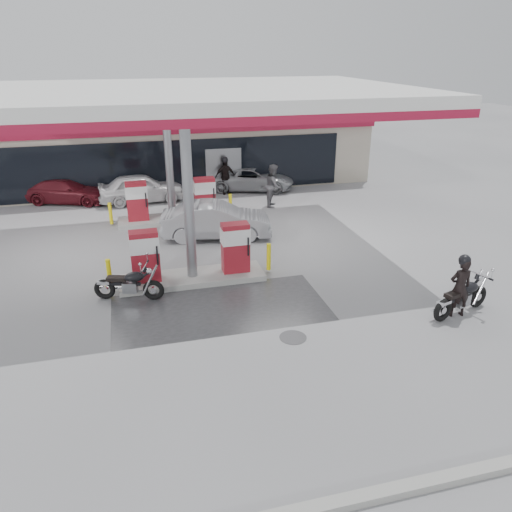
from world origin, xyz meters
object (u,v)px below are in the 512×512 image
(parked_motorcycle, at_px, (130,285))
(hatchback_silver, at_px, (216,220))
(pump_island_near, at_px, (192,260))
(attendant, at_px, (274,185))
(pump_island_far, at_px, (172,205))
(biker_main, at_px, (460,287))
(sedan_white, at_px, (141,188))
(parked_car_left, at_px, (67,191))
(parked_car_right, at_px, (252,179))
(biker_walking, at_px, (225,177))
(main_motorcycle, at_px, (462,298))

(parked_motorcycle, bearing_deg, hatchback_silver, 69.43)
(pump_island_near, distance_m, attendant, 8.46)
(pump_island_far, xyz_separation_m, attendant, (4.74, 1.00, 0.26))
(biker_main, relative_size, sedan_white, 0.43)
(pump_island_near, height_order, hatchback_silver, pump_island_near)
(parked_car_left, bearing_deg, sedan_white, -83.85)
(sedan_white, distance_m, parked_car_left, 3.48)
(parked_car_right, distance_m, biker_walking, 1.58)
(main_motorcycle, height_order, parked_car_left, parked_car_left)
(sedan_white, xyz_separation_m, hatchback_silver, (2.55, -5.60, 0.01))
(biker_walking, bearing_deg, parked_car_left, 167.86)
(pump_island_near, distance_m, biker_walking, 10.05)
(parked_motorcycle, bearing_deg, parked_car_right, 76.05)
(pump_island_near, xyz_separation_m, pump_island_far, (0.00, 6.00, 0.00))
(pump_island_far, relative_size, parked_car_right, 1.23)
(pump_island_near, height_order, biker_main, pump_island_near)
(pump_island_far, bearing_deg, parked_motorcycle, -105.77)
(pump_island_far, bearing_deg, biker_main, -56.30)
(main_motorcycle, bearing_deg, sedan_white, 103.86)
(parked_car_left, bearing_deg, parked_motorcycle, -147.16)
(attendant, bearing_deg, pump_island_near, 168.18)
(biker_main, xyz_separation_m, parked_motorcycle, (-8.62, 3.24, -0.38))
(pump_island_far, xyz_separation_m, biker_main, (6.70, -10.04, 0.14))
(main_motorcycle, relative_size, sedan_white, 0.53)
(parked_car_right, bearing_deg, biker_main, -153.35)
(biker_main, bearing_deg, parked_car_right, -76.09)
(hatchback_silver, bearing_deg, parked_car_right, -14.65)
(biker_walking, bearing_deg, sedan_white, 176.38)
(attendant, bearing_deg, parked_car_left, 94.28)
(pump_island_far, distance_m, parked_car_left, 6.02)
(biker_main, height_order, parked_car_right, biker_main)
(pump_island_far, xyz_separation_m, sedan_white, (-1.11, 3.20, -0.04))
(biker_main, relative_size, hatchback_silver, 0.41)
(main_motorcycle, distance_m, parked_car_left, 18.03)
(parked_motorcycle, bearing_deg, pump_island_near, 39.60)
(sedan_white, relative_size, attendant, 2.03)
(main_motorcycle, bearing_deg, parked_car_left, 111.77)
(pump_island_near, relative_size, biker_walking, 2.93)
(main_motorcycle, distance_m, biker_walking, 14.12)
(pump_island_near, height_order, parked_motorcycle, pump_island_near)
(biker_main, bearing_deg, main_motorcycle, -156.41)
(pump_island_far, distance_m, sedan_white, 3.39)
(attendant, xyz_separation_m, parked_car_left, (-9.24, 3.00, -0.40))
(sedan_white, relative_size, hatchback_silver, 0.95)
(main_motorcycle, relative_size, parked_motorcycle, 1.04)
(parked_motorcycle, relative_size, attendant, 1.04)
(main_motorcycle, distance_m, biker_main, 0.41)
(attendant, height_order, biker_walking, attendant)
(pump_island_far, xyz_separation_m, parked_car_right, (4.50, 4.00, -0.13))
(main_motorcycle, bearing_deg, pump_island_near, 132.57)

